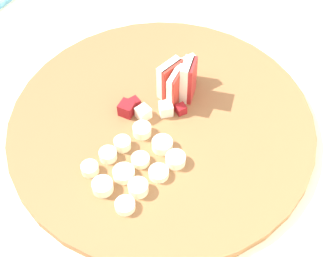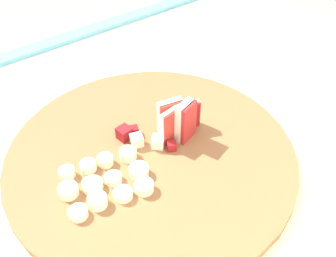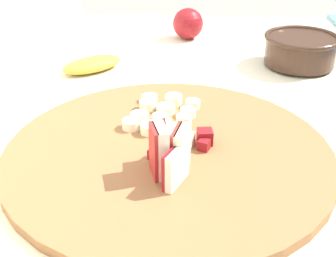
% 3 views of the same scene
% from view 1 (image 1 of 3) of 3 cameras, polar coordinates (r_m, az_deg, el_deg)
% --- Properties ---
extents(cutting_board, '(0.45, 0.45, 0.01)m').
position_cam_1_polar(cutting_board, '(0.69, -0.82, 0.69)').
color(cutting_board, brown).
rests_on(cutting_board, tiled_countertop).
extents(apple_wedge_fan, '(0.08, 0.05, 0.07)m').
position_cam_1_polar(apple_wedge_fan, '(0.69, 1.41, 6.08)').
color(apple_wedge_fan, maroon).
rests_on(apple_wedge_fan, cutting_board).
extents(apple_dice_pile, '(0.07, 0.09, 0.02)m').
position_cam_1_polar(apple_dice_pile, '(0.68, -2.72, 2.43)').
color(apple_dice_pile, maroon).
rests_on(apple_dice_pile, cutting_board).
extents(banana_slice_rows, '(0.14, 0.12, 0.02)m').
position_cam_1_polar(banana_slice_rows, '(0.63, -4.19, -4.44)').
color(banana_slice_rows, beige).
rests_on(banana_slice_rows, cutting_board).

